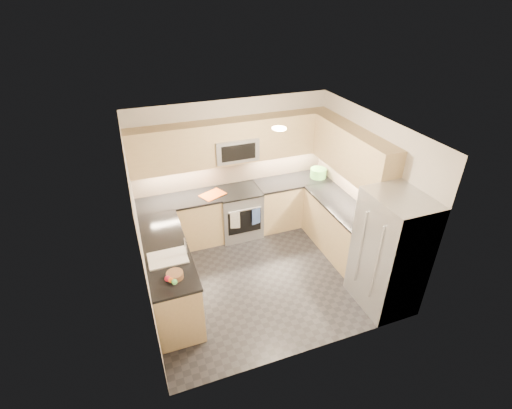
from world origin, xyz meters
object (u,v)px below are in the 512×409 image
Objects in this scene: microwave at (235,148)px; cutting_board at (213,195)px; refrigerator at (390,253)px; utensil_bowl at (318,173)px; gas_range at (239,213)px; fruit_basket at (175,275)px.

microwave is 0.91m from cutting_board.
refrigerator is 5.86× the size of utensil_bowl.
utensil_bowl reaches higher than gas_range.
gas_range is at bearing 120.88° from refrigerator.
cutting_board is at bearing -163.34° from microwave.
microwave reaches higher than cutting_board.
fruit_basket is (-1.47, -2.07, -0.72)m from microwave.
refrigerator is at bearing -59.12° from gas_range.
gas_range is 0.51× the size of refrigerator.
microwave is 1.75m from utensil_bowl.
microwave is at bearing 174.22° from utensil_bowl.
refrigerator is 2.96m from fruit_basket.
microwave is at bearing 16.66° from cutting_board.
microwave is at bearing 54.56° from fruit_basket.
cutting_board is at bearing 128.75° from refrigerator.
refrigerator is at bearing -51.25° from cutting_board.
microwave is 2.64m from fruit_basket.
gas_range is 0.69m from cutting_board.
fruit_basket is at bearing -117.23° from cutting_board.
refrigerator reaches higher than fruit_basket.
refrigerator is 2.40m from utensil_bowl.
microwave is 1.81× the size of cutting_board.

